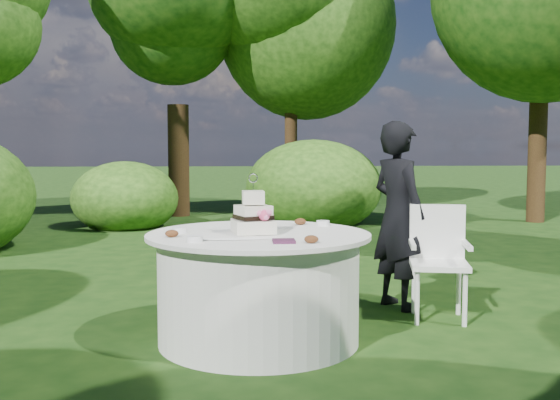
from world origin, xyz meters
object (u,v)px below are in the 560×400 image
Objects in this scene: cake at (254,217)px; chair at (438,253)px; napkins at (284,241)px; guest at (398,215)px; table at (259,287)px.

cake is 0.46× the size of chair.
chair is at bearing 37.78° from napkins.
guest reaches higher than table.
table is at bearing -158.99° from chair.
napkins is 0.34× the size of cake.
table is 0.50m from cake.
chair is at bearing -170.21° from guest.
napkins is at bearing -72.85° from table.
napkins is 1.69m from chair.
guest reaches higher than napkins.
table is at bearing 107.15° from napkins.
cake is 1.64m from chair.
napkins reaches higher than table.
table is 3.76× the size of cake.
table is 1.73× the size of chair.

